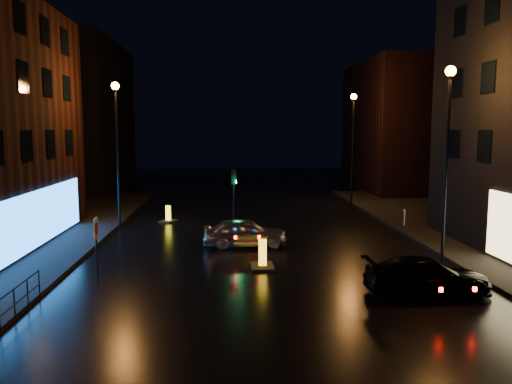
# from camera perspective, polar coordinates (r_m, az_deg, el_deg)

# --- Properties ---
(ground) EXTENTS (120.00, 120.00, 0.00)m
(ground) POSITION_cam_1_polar(r_m,az_deg,el_deg) (15.95, 2.72, -13.82)
(ground) COLOR black
(ground) RESTS_ON ground
(building_far_left) EXTENTS (8.00, 16.00, 14.00)m
(building_far_left) POSITION_cam_1_polar(r_m,az_deg,el_deg) (51.87, -19.71, 8.12)
(building_far_left) COLOR black
(building_far_left) RESTS_ON ground
(building_far_right) EXTENTS (8.00, 14.00, 12.00)m
(building_far_right) POSITION_cam_1_polar(r_m,az_deg,el_deg) (49.68, 16.26, 7.15)
(building_far_right) COLOR black
(building_far_right) RESTS_ON ground
(street_lamp_lfar) EXTENTS (0.44, 0.44, 8.37)m
(street_lamp_lfar) POSITION_cam_1_polar(r_m,az_deg,el_deg) (29.47, -15.62, 6.57)
(street_lamp_lfar) COLOR black
(street_lamp_lfar) RESTS_ON ground
(street_lamp_rnear) EXTENTS (0.44, 0.44, 8.37)m
(street_lamp_rnear) POSITION_cam_1_polar(r_m,az_deg,el_deg) (22.85, 21.07, 6.29)
(street_lamp_rnear) COLOR black
(street_lamp_rnear) RESTS_ON ground
(street_lamp_rfar) EXTENTS (0.44, 0.44, 8.37)m
(street_lamp_rfar) POSITION_cam_1_polar(r_m,az_deg,el_deg) (38.00, 11.02, 6.76)
(street_lamp_rfar) COLOR black
(street_lamp_rfar) RESTS_ON ground
(traffic_signal) EXTENTS (1.40, 2.40, 3.45)m
(traffic_signal) POSITION_cam_1_polar(r_m,az_deg,el_deg) (29.28, -2.54, -3.13)
(traffic_signal) COLOR black
(traffic_signal) RESTS_ON ground
(silver_hatchback) EXTENTS (4.15, 1.77, 1.40)m
(silver_hatchback) POSITION_cam_1_polar(r_m,az_deg,el_deg) (24.57, -1.25, -4.64)
(silver_hatchback) COLOR #B2B5BA
(silver_hatchback) RESTS_ON ground
(dark_sedan) EXTENTS (4.39, 1.84, 1.27)m
(dark_sedan) POSITION_cam_1_polar(r_m,az_deg,el_deg) (18.66, 18.96, -9.04)
(dark_sedan) COLOR black
(dark_sedan) RESTS_ON ground
(bollard_near) EXTENTS (0.93, 1.38, 1.20)m
(bollard_near) POSITION_cam_1_polar(r_m,az_deg,el_deg) (20.92, 0.75, -7.96)
(bollard_near) COLOR black
(bollard_near) RESTS_ON ground
(bollard_far) EXTENTS (1.19, 1.39, 1.02)m
(bollard_far) POSITION_cam_1_polar(r_m,az_deg,el_deg) (31.62, -9.99, -2.98)
(bollard_far) COLOR black
(bollard_far) RESTS_ON ground
(road_sign_left) EXTENTS (0.10, 0.60, 2.46)m
(road_sign_left) POSITION_cam_1_polar(r_m,az_deg,el_deg) (19.58, -17.82, -4.61)
(road_sign_left) COLOR black
(road_sign_left) RESTS_ON ground
(road_sign_right) EXTENTS (0.18, 0.49, 2.07)m
(road_sign_right) POSITION_cam_1_polar(r_m,az_deg,el_deg) (23.86, 16.56, -3.22)
(road_sign_right) COLOR black
(road_sign_right) RESTS_ON ground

